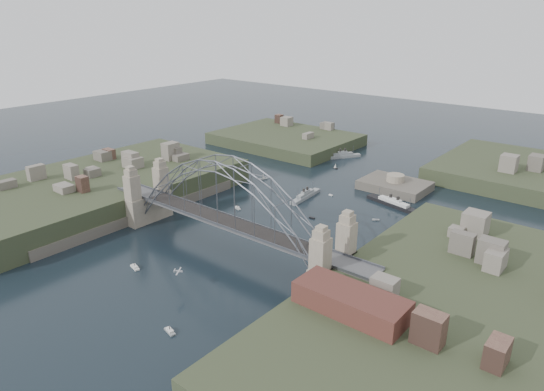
{
  "coord_description": "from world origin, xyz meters",
  "views": [
    {
      "loc": [
        79.7,
        -79.19,
        57.06
      ],
      "look_at": [
        0.0,
        18.0,
        10.0
      ],
      "focal_mm": 32.24,
      "sensor_mm": 36.0,
      "label": 1
    }
  ],
  "objects_px": {
    "fort_island": "(394,190)",
    "wharf_shed": "(351,301)",
    "naval_cruiser_far": "(342,156)",
    "bridge": "(226,206)",
    "naval_cruiser_near": "(305,196)",
    "ocean_liner": "(394,204)"
  },
  "relations": [
    {
      "from": "ocean_liner",
      "to": "naval_cruiser_near",
      "type": "bearing_deg",
      "value": -155.63
    },
    {
      "from": "ocean_liner",
      "to": "bridge",
      "type": "bearing_deg",
      "value": -108.74
    },
    {
      "from": "fort_island",
      "to": "wharf_shed",
      "type": "height_order",
      "value": "wharf_shed"
    },
    {
      "from": "bridge",
      "to": "wharf_shed",
      "type": "distance_m",
      "value": 46.23
    },
    {
      "from": "bridge",
      "to": "wharf_shed",
      "type": "height_order",
      "value": "bridge"
    },
    {
      "from": "bridge",
      "to": "wharf_shed",
      "type": "relative_size",
      "value": 4.2
    },
    {
      "from": "bridge",
      "to": "wharf_shed",
      "type": "bearing_deg",
      "value": -17.65
    },
    {
      "from": "naval_cruiser_far",
      "to": "ocean_liner",
      "type": "bearing_deg",
      "value": -41.6
    },
    {
      "from": "fort_island",
      "to": "ocean_liner",
      "type": "xyz_separation_m",
      "value": [
        6.81,
        -14.54,
        1.1
      ]
    },
    {
      "from": "fort_island",
      "to": "wharf_shed",
      "type": "distance_m",
      "value": 90.48
    },
    {
      "from": "bridge",
      "to": "ocean_liner",
      "type": "height_order",
      "value": "bridge"
    },
    {
      "from": "naval_cruiser_near",
      "to": "ocean_liner",
      "type": "xyz_separation_m",
      "value": [
        25.77,
        11.67,
        0.02
      ]
    },
    {
      "from": "bridge",
      "to": "fort_island",
      "type": "relative_size",
      "value": 3.82
    },
    {
      "from": "bridge",
      "to": "wharf_shed",
      "type": "xyz_separation_m",
      "value": [
        44.0,
        -14.0,
        -2.32
      ]
    },
    {
      "from": "bridge",
      "to": "naval_cruiser_near",
      "type": "distance_m",
      "value": 45.82
    },
    {
      "from": "ocean_liner",
      "to": "naval_cruiser_far",
      "type": "bearing_deg",
      "value": 138.4
    },
    {
      "from": "naval_cruiser_near",
      "to": "naval_cruiser_far",
      "type": "bearing_deg",
      "value": 107.99
    },
    {
      "from": "bridge",
      "to": "naval_cruiser_near",
      "type": "relative_size",
      "value": 5.19
    },
    {
      "from": "wharf_shed",
      "to": "naval_cruiser_near",
      "type": "distance_m",
      "value": 77.6
    },
    {
      "from": "fort_island",
      "to": "naval_cruiser_far",
      "type": "relative_size",
      "value": 1.51
    },
    {
      "from": "bridge",
      "to": "ocean_liner",
      "type": "bearing_deg",
      "value": 71.26
    },
    {
      "from": "fort_island",
      "to": "naval_cruiser_far",
      "type": "bearing_deg",
      "value": 147.24
    }
  ]
}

